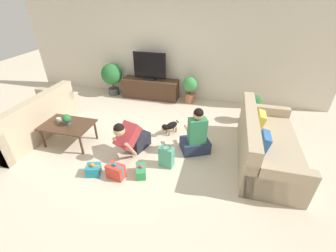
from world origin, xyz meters
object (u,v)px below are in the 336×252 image
Objects in this scene: tv_console at (151,89)px; sofa_right at (265,145)px; potted_plant_corner_right at (253,106)px; gift_box_c at (93,170)px; potted_plant_back_right at (190,87)px; sofa_left at (29,122)px; tv at (150,68)px; coffee_table at (68,126)px; gift_box_a at (116,171)px; person_sitting at (196,136)px; dog at (170,126)px; person_kneeling at (131,138)px; tabletop_plant at (67,119)px; mug at (59,120)px; gift_bag_a at (166,157)px; potted_plant_back_left at (112,75)px; gift_box_b at (141,171)px.

sofa_right is at bearing -36.40° from tv_console.
potted_plant_corner_right is 2.50× the size of gift_box_c.
potted_plant_back_right reaches higher than tv_console.
sofa_left is 3.16m from tv.
coffee_table is 1.19m from gift_box_c.
potted_plant_corner_right is at bearing 47.89° from gift_box_a.
person_sitting reaches higher than tv_console.
sofa_left is at bearing -131.91° from dog.
person_kneeling is at bearing 88.41° from sofa_left.
mug is at bearing 169.33° from tabletop_plant.
tv is 2.77m from person_sitting.
sofa_right is at bearing 157.23° from person_sitting.
person_kneeling reaches higher than potted_plant_corner_right.
sofa_left is at bearing 175.24° from gift_bag_a.
gift_box_a is (0.45, -3.21, -0.14)m from tv_console.
tv_console is 1.72× the size of potted_plant_back_left.
sofa_left is at bearing 162.27° from gift_box_a.
sofa_right reaches higher than person_kneeling.
person_sitting reaches higher than tabletop_plant.
gift_bag_a is 2.28m from mug.
gift_box_a is (-0.69, -3.16, -0.32)m from potted_plant_back_right.
person_sitting reaches higher than gift_box_a.
gift_box_a reaches higher than gift_box_c.
potted_plant_back_left is 2.28m from potted_plant_back_right.
person_sitting is at bearing 93.25° from sofa_right.
sofa_left is 3.06× the size of potted_plant_corner_right.
potted_plant_corner_right is 5.67× the size of mug.
tv_console is 3.18m from gift_box_b.
potted_plant_back_left is (-1.14, -0.05, 0.31)m from tv_console.
sofa_right is 2.21× the size of person_sitting.
potted_plant_back_left reaches higher than gift_bag_a.
tv reaches higher than potted_plant_back_left.
potted_plant_back_left is 2.74m from dog.
coffee_table is 1.33m from person_kneeling.
tv is (1.88, 2.47, 0.57)m from sofa_left.
dog is 1.04× the size of gift_bag_a.
gift_bag_a is at bearing 85.24° from sofa_left.
tv_console reaches higher than gift_bag_a.
potted_plant_back_left is 3.57m from gift_bag_a.
sofa_left reaches higher than gift_box_c.
potted_plant_back_right reaches higher than gift_box_c.
gift_box_a is 1.45× the size of tabletop_plant.
tv is 2.84m from potted_plant_corner_right.
tabletop_plant is at bearing 175.23° from gift_bag_a.
gift_box_a is 2.69× the size of mug.
sofa_left is at bearing 158.08° from gift_box_c.
potted_plant_back_right is (-1.57, 0.66, 0.04)m from potted_plant_corner_right.
person_kneeling reaches higher than dog.
person_sitting reaches higher than dog.
tv is 1.12× the size of person_kneeling.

